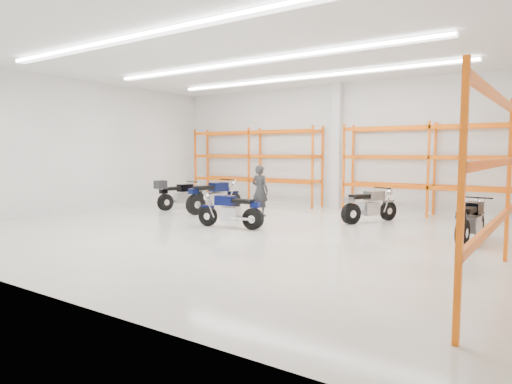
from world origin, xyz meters
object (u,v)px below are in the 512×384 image
Objects in this scene: standing_man at (260,191)px; motorcycle_back_a at (178,195)px; motorcycle_main at (233,211)px; motorcycle_back_b at (212,197)px; motorcycle_back_c at (368,207)px; structural_column at (337,146)px; motorcycle_back_d at (470,222)px.

motorcycle_back_a is at bearing 4.70° from standing_man.
motorcycle_back_b is at bearing 139.65° from motorcycle_main.
motorcycle_back_c is 3.42m from standing_man.
structural_column is at bearing 51.81° from motorcycle_back_b.
motorcycle_back_b is 4.92m from structural_column.
structural_column reaches higher than motorcycle_back_a.
motorcycle_back_d is (5.59, 1.54, 0.01)m from motorcycle_main.
motorcycle_main is 0.86× the size of motorcycle_back_b.
motorcycle_main is at bearing -40.35° from motorcycle_back_b.
motorcycle_back_c is 1.17× the size of standing_man.
structural_column is (1.10, 3.36, 1.44)m from standing_man.
structural_column is at bearing 129.14° from motorcycle_back_c.
motorcycle_back_b is at bearing -0.81° from motorcycle_back_a.
standing_man reaches higher than motorcycle_back_d.
structural_column reaches higher than motorcycle_back_c.
motorcycle_back_d is at bearing -3.93° from motorcycle_back_b.
motorcycle_back_d is (2.95, -1.42, -0.01)m from motorcycle_back_c.
motorcycle_back_d is (9.67, -0.58, -0.05)m from motorcycle_back_a.
motorcycle_main is 1.02× the size of motorcycle_back_c.
motorcycle_back_d is at bearing -38.81° from structural_column.
motorcycle_back_c is at bearing 7.18° from motorcycle_back_a.
motorcycle_back_b reaches higher than motorcycle_back_c.
motorcycle_back_c is at bearing -169.24° from standing_man.
motorcycle_back_b is 1.18× the size of motorcycle_back_c.
motorcycle_back_a is (-4.09, 2.11, 0.06)m from motorcycle_main.
motorcycle_back_b is 8.06m from motorcycle_back_d.
standing_man is at bearing -108.21° from structural_column.
motorcycle_back_a is at bearing -141.20° from structural_column.
motorcycle_main is 0.43× the size of structural_column.
motorcycle_back_b is at bearing -128.19° from structural_column.
motorcycle_back_b is 5.17m from motorcycle_back_c.
motorcycle_back_c is 0.95× the size of motorcycle_back_d.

